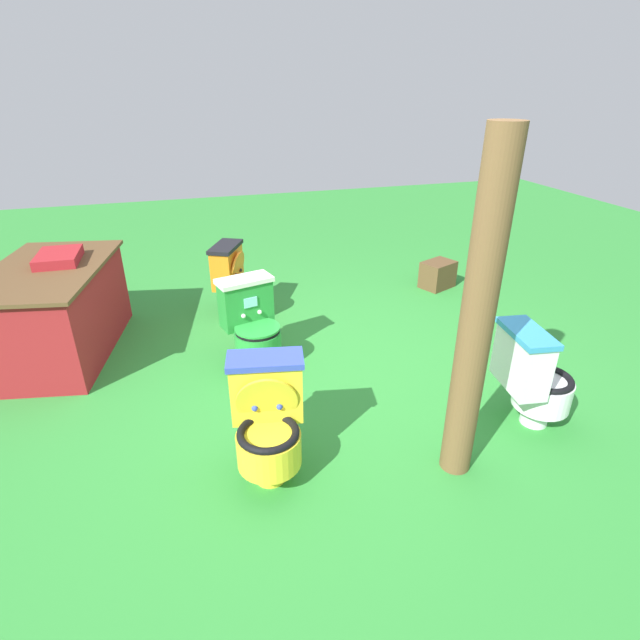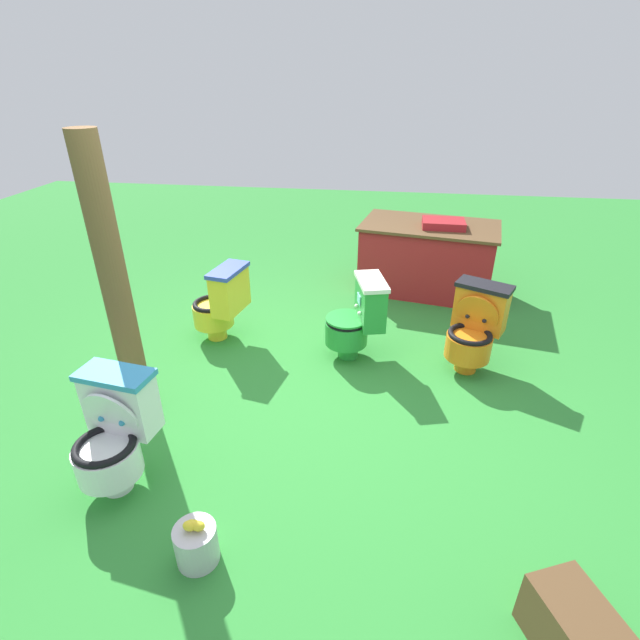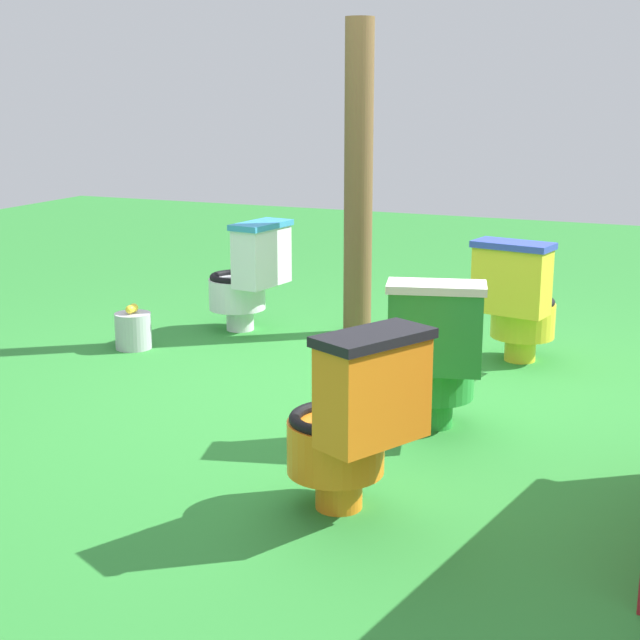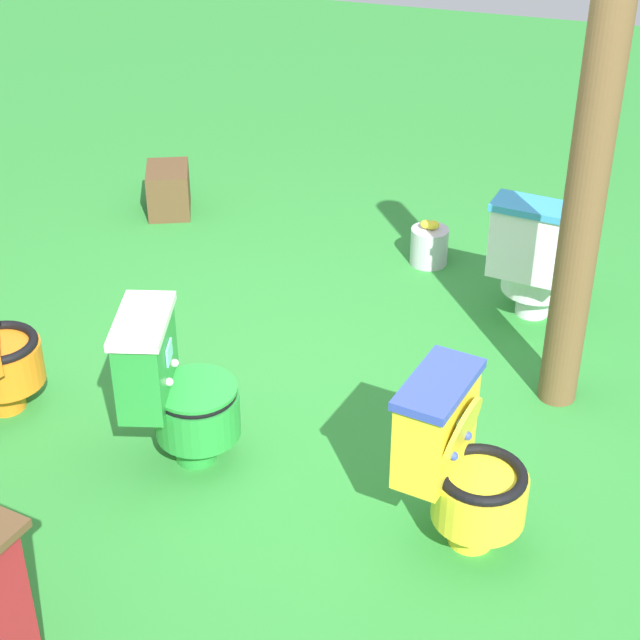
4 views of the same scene
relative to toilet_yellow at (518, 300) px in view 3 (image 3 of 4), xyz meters
name	(u,v)px [view 3 (image 3 of 4)]	position (x,y,z in m)	size (l,w,h in m)	color
ground	(356,395)	(0.91, -0.64, -0.37)	(14.00, 14.00, 0.00)	#2D8433
toilet_yellow	(518,300)	(0.00, 0.00, 0.00)	(0.56, 0.49, 0.73)	yellow
toilet_orange	(352,420)	(2.22, -0.15, 0.00)	(0.58, 0.62, 0.73)	orange
toilet_green	(435,354)	(1.25, -0.12, 0.00)	(0.58, 0.52, 0.73)	green
toilet_white	(248,275)	(-0.06, -1.76, 0.00)	(0.47, 0.54, 0.73)	white
wooden_post	(358,181)	(-0.29, -1.09, 0.61)	(0.18, 0.18, 1.97)	brown
lemon_bucket	(133,330)	(0.59, -2.22, -0.26)	(0.22, 0.22, 0.28)	#B7B7BF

